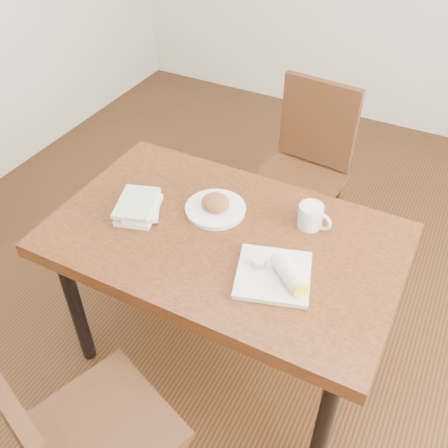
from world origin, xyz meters
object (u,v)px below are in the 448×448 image
at_px(chair_near, 73,438).
at_px(plate_scone, 216,207).
at_px(coffee_mug, 311,216).
at_px(plate_burrito, 278,274).
at_px(chair_far, 305,162).
at_px(book_stack, 139,206).
at_px(table, 224,250).

bearing_deg(chair_near, plate_scone, 90.34).
bearing_deg(plate_scone, coffee_mug, 14.13).
relative_size(chair_near, plate_burrito, 3.08).
distance_m(chair_far, book_stack, 1.02).
height_order(chair_near, plate_burrito, chair_near).
bearing_deg(coffee_mug, plate_scone, -165.87).
bearing_deg(table, chair_far, 88.86).
distance_m(coffee_mug, book_stack, 0.66).
relative_size(chair_near, chair_far, 1.00).
relative_size(plate_scone, book_stack, 0.96).
height_order(chair_far, coffee_mug, chair_far).
bearing_deg(table, plate_scone, 131.43).
bearing_deg(table, book_stack, -174.05).
relative_size(plate_scone, plate_burrito, 0.77).
height_order(chair_far, plate_burrito, chair_far).
relative_size(chair_near, coffee_mug, 6.98).
relative_size(table, book_stack, 5.23).
relative_size(chair_far, book_stack, 3.83).
bearing_deg(chair_far, table, -91.14).
distance_m(chair_near, book_stack, 0.85).
xyz_separation_m(plate_scone, coffee_mug, (0.36, 0.09, 0.03)).
xyz_separation_m(plate_burrito, book_stack, (-0.62, 0.08, 0.00)).
height_order(table, chair_near, chair_near).
distance_m(plate_scone, coffee_mug, 0.37).
bearing_deg(table, coffee_mug, 35.76).
bearing_deg(chair_far, plate_burrito, -76.00).
height_order(table, plate_burrito, plate_burrito).
distance_m(table, book_stack, 0.37).
height_order(table, plate_scone, plate_scone).
bearing_deg(plate_scone, table, -48.57).
relative_size(chair_near, book_stack, 3.83).
height_order(chair_near, chair_far, same).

